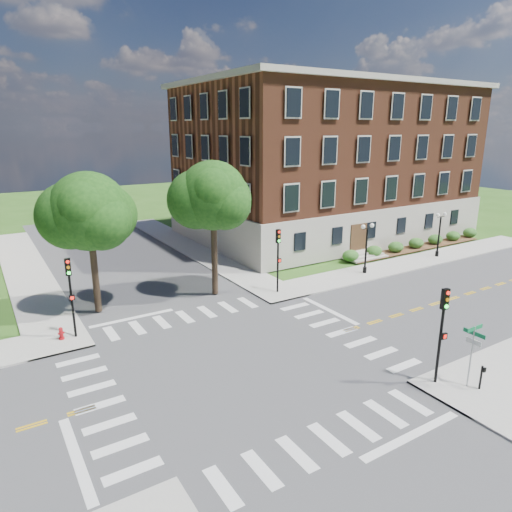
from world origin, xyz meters
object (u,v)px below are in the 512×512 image
traffic_signal_ne (278,253)px  street_sign_pole (473,344)px  traffic_signal_se (442,324)px  push_button_post (481,376)px  traffic_signal_nw (70,288)px  twin_lamp_west (366,245)px  twin_lamp_east (439,232)px  fire_hydrant (61,334)px

traffic_signal_ne → street_sign_pole: (0.35, -15.47, -0.88)m
traffic_signal_ne → street_sign_pole: bearing=-88.7°
traffic_signal_se → street_sign_pole: 1.67m
street_sign_pole → push_button_post: size_ratio=2.58×
traffic_signal_nw → twin_lamp_west: 23.40m
twin_lamp_east → street_sign_pole: 23.96m
traffic_signal_se → twin_lamp_west: 17.33m
fire_hydrant → twin_lamp_east: bearing=-0.0°
traffic_signal_ne → twin_lamp_east: 18.59m
traffic_signal_ne → traffic_signal_nw: (-14.43, 0.03, 0.00)m
traffic_signal_se → push_button_post: traffic_signal_se is taller
twin_lamp_west → street_sign_pole: twin_lamp_west is taller
twin_lamp_east → street_sign_pole: twin_lamp_east is taller
traffic_signal_nw → traffic_signal_se: bearing=-46.4°
traffic_signal_se → street_sign_pole: bearing=-46.7°
street_sign_pole → traffic_signal_ne: bearing=91.3°
twin_lamp_east → fire_hydrant: 33.85m
traffic_signal_se → traffic_signal_ne: same height
traffic_signal_se → push_button_post: bearing=-50.4°
traffic_signal_se → push_button_post: size_ratio=4.00×
twin_lamp_east → fire_hydrant: size_ratio=5.64×
traffic_signal_nw → fire_hydrant: (-0.78, 0.06, -2.72)m
traffic_signal_ne → twin_lamp_west: 8.98m
traffic_signal_nw → street_sign_pole: 21.44m
traffic_signal_se → fire_hydrant: traffic_signal_se is taller
twin_lamp_west → street_sign_pole: bearing=-119.1°
traffic_signal_se → twin_lamp_west: size_ratio=1.13×
traffic_signal_ne → fire_hydrant: (-15.21, 0.09, -2.72)m
traffic_signal_ne → twin_lamp_west: size_ratio=1.13×
traffic_signal_ne → fire_hydrant: traffic_signal_ne is taller
twin_lamp_east → street_sign_pole: (-18.23, -15.55, -0.21)m
street_sign_pole → push_button_post: bearing=-60.0°
twin_lamp_east → street_sign_pole: size_ratio=1.36×
traffic_signal_se → street_sign_pole: (0.98, -1.03, -0.88)m
twin_lamp_west → twin_lamp_east: same height
traffic_signal_nw → push_button_post: traffic_signal_nw is taller
traffic_signal_ne → push_button_post: 16.14m
twin_lamp_east → fire_hydrant: twin_lamp_east is taller
traffic_signal_se → street_sign_pole: traffic_signal_se is taller
twin_lamp_west → push_button_post: 18.06m
twin_lamp_east → fire_hydrant: (-33.79, 0.02, -2.06)m
traffic_signal_ne → twin_lamp_east: size_ratio=1.13×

